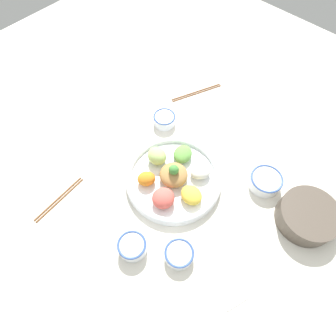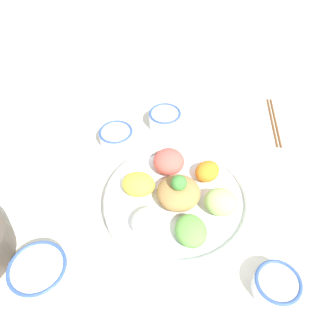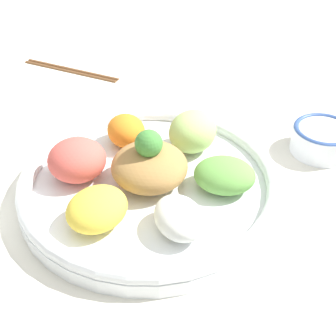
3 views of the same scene
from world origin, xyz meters
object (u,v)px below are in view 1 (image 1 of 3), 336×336
at_px(sauce_bowl_red, 132,246).
at_px(serving_spoon_main, 249,295).
at_px(sauce_bowl_dark, 265,181).
at_px(chopsticks_pair_far, 197,92).
at_px(chopsticks_pair_near, 59,199).
at_px(rice_bowl_blue, 164,119).
at_px(salad_platter, 173,178).
at_px(rice_bowl_plain, 179,254).
at_px(side_serving_bowl, 308,216).

bearing_deg(sauce_bowl_red, serving_spoon_main, 111.46).
xyz_separation_m(sauce_bowl_dark, serving_spoon_main, (0.34, 0.17, -0.02)).
bearing_deg(sauce_bowl_red, chopsticks_pair_far, -156.34).
xyz_separation_m(chopsticks_pair_near, serving_spoon_main, (-0.19, 0.65, -0.00)).
relative_size(sauce_bowl_dark, chopsticks_pair_far, 0.51).
distance_m(rice_bowl_blue, serving_spoon_main, 0.69).
height_order(salad_platter, serving_spoon_main, salad_platter).
relative_size(salad_platter, rice_bowl_blue, 3.85).
distance_m(chopsticks_pair_far, serving_spoon_main, 0.81).
distance_m(rice_bowl_blue, sauce_bowl_dark, 0.45).
bearing_deg(salad_platter, chopsticks_pair_far, -150.88).
distance_m(salad_platter, rice_bowl_plain, 0.26).
height_order(sauce_bowl_dark, chopsticks_pair_far, sauce_bowl_dark).
relative_size(rice_bowl_blue, rice_bowl_plain, 0.97).
bearing_deg(side_serving_bowl, salad_platter, -65.65).
relative_size(rice_bowl_blue, chopsticks_pair_far, 0.40).
xyz_separation_m(rice_bowl_plain, chopsticks_pair_near, (0.14, -0.43, -0.02)).
distance_m(salad_platter, chopsticks_pair_near, 0.40).
bearing_deg(sauce_bowl_dark, chopsticks_pair_near, -42.46).
height_order(rice_bowl_blue, rice_bowl_plain, rice_bowl_blue).
height_order(chopsticks_pair_near, serving_spoon_main, chopsticks_pair_near).
height_order(sauce_bowl_dark, side_serving_bowl, side_serving_bowl).
relative_size(salad_platter, side_serving_bowl, 1.79).
bearing_deg(sauce_bowl_red, side_serving_bowl, 142.54).
bearing_deg(chopsticks_pair_far, chopsticks_pair_near, -158.62).
distance_m(rice_bowl_blue, rice_bowl_plain, 0.53).
xyz_separation_m(rice_bowl_blue, side_serving_bowl, (-0.01, 0.62, 0.02)).
xyz_separation_m(sauce_bowl_dark, chopsticks_pair_near, (0.53, -0.48, -0.02)).
bearing_deg(salad_platter, serving_spoon_main, 72.94).
height_order(sauce_bowl_red, rice_bowl_blue, sauce_bowl_red).
bearing_deg(side_serving_bowl, chopsticks_pair_far, -107.70).
xyz_separation_m(sauce_bowl_red, chopsticks_pair_near, (0.06, -0.31, -0.02)).
height_order(chopsticks_pair_far, serving_spoon_main, chopsticks_pair_far).
distance_m(rice_bowl_blue, chopsticks_pair_far, 0.22).
relative_size(salad_platter, sauce_bowl_red, 3.77).
xyz_separation_m(sauce_bowl_red, serving_spoon_main, (-0.14, 0.35, -0.02)).
bearing_deg(rice_bowl_plain, side_serving_bowl, 148.65).
relative_size(side_serving_bowl, chopsticks_pair_near, 0.91).
xyz_separation_m(sauce_bowl_red, rice_bowl_plain, (-0.08, 0.12, -0.00)).
xyz_separation_m(side_serving_bowl, chopsticks_pair_far, (-0.20, -0.63, -0.03)).
bearing_deg(rice_bowl_plain, chopsticks_pair_far, -144.54).
bearing_deg(rice_bowl_plain, salad_platter, -133.75).
height_order(rice_bowl_blue, serving_spoon_main, rice_bowl_blue).
height_order(sauce_bowl_red, rice_bowl_plain, sauce_bowl_red).
height_order(rice_bowl_blue, chopsticks_pair_near, rice_bowl_blue).
bearing_deg(chopsticks_pair_far, rice_bowl_plain, -121.24).
height_order(rice_bowl_plain, chopsticks_pair_near, rice_bowl_plain).
bearing_deg(sauce_bowl_dark, rice_bowl_plain, -8.01).
relative_size(side_serving_bowl, chopsticks_pair_far, 0.86).
bearing_deg(salad_platter, rice_bowl_blue, -130.08).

